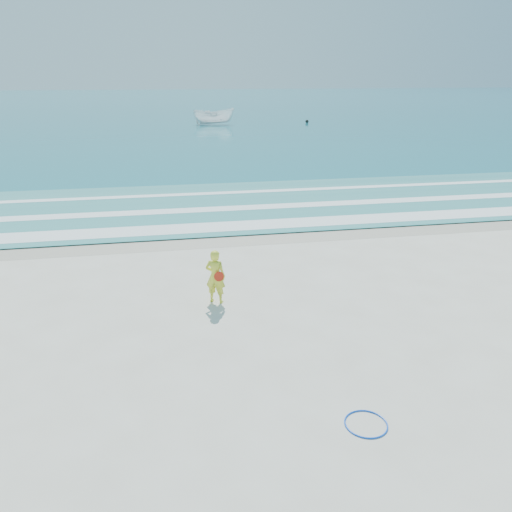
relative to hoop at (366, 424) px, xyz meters
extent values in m
plane|color=silver|center=(-1.30, 2.53, -0.01)|extent=(400.00, 400.00, 0.00)
cube|color=#B2A893|center=(-1.30, 11.53, -0.01)|extent=(400.00, 2.40, 0.00)
cube|color=#19727F|center=(-1.30, 107.53, 0.01)|extent=(400.00, 190.00, 0.04)
cube|color=#59B7AD|center=(-1.30, 16.53, 0.03)|extent=(400.00, 10.00, 0.01)
cube|color=white|center=(-1.30, 12.83, 0.04)|extent=(400.00, 1.40, 0.01)
cube|color=white|center=(-1.30, 15.73, 0.04)|extent=(400.00, 0.90, 0.01)
cube|color=white|center=(-1.30, 19.03, 0.04)|extent=(400.00, 0.60, 0.01)
torus|color=blue|center=(0.00, 0.00, 0.00)|extent=(0.94, 0.94, 0.03)
imported|color=white|center=(3.35, 56.86, 1.01)|extent=(5.23, 2.36, 1.96)
sphere|color=black|center=(15.28, 56.58, 0.23)|extent=(0.42, 0.42, 0.42)
imported|color=yellow|center=(-2.12, 5.72, 0.76)|extent=(0.67, 0.57, 1.55)
cylinder|color=red|center=(-2.04, 5.54, 0.83)|extent=(0.27, 0.08, 0.27)
camera|label=1|loc=(-3.38, -7.02, 6.05)|focal=35.00mm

